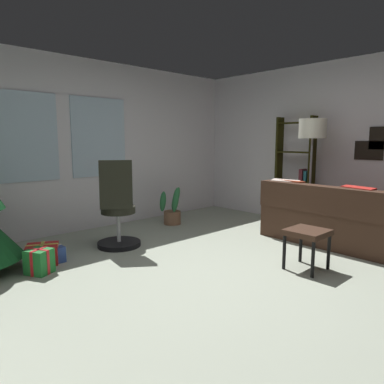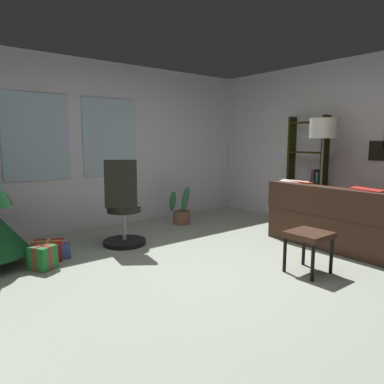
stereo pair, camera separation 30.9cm
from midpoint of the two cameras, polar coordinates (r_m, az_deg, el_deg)
ground_plane at (r=3.79m, az=2.36°, el=-13.80°), size 5.54×5.39×0.10m
wall_back_with_windows at (r=5.76m, az=-17.78°, el=7.10°), size 5.54×0.12×2.58m
wall_right_with_frames at (r=5.87m, az=22.19°, el=6.85°), size 0.12×5.39×2.58m
couch at (r=5.21m, az=21.82°, el=-4.25°), size 1.60×1.84×0.83m
footstool at (r=3.95m, az=15.84°, el=-6.78°), size 0.40×0.39×0.44m
gift_box_red at (r=4.45m, az=-24.71°, el=-9.05°), size 0.42×0.38×0.23m
gift_box_green at (r=4.14m, az=-25.30°, el=-10.05°), size 0.29×0.30×0.26m
gift_box_blue at (r=4.46m, az=-24.10°, el=-9.20°), size 0.34×0.28×0.19m
office_chair at (r=4.68m, az=-13.67°, el=-3.39°), size 0.58×0.59×1.14m
bookshelf at (r=6.01m, az=14.67°, el=2.14°), size 0.18×0.64×1.75m
floor_lamp at (r=5.48m, az=17.19°, el=8.64°), size 0.39×0.39×1.68m
potted_plant at (r=5.88m, az=-4.71°, el=-2.97°), size 0.36×0.37×0.64m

